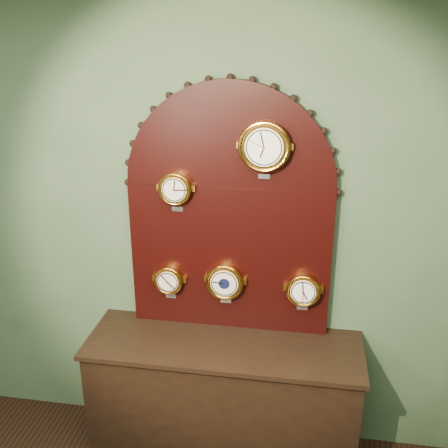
% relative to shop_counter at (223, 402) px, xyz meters
% --- Properties ---
extents(wall_back, '(4.00, 0.00, 4.00)m').
position_rel_shop_counter_xyz_m(wall_back, '(0.00, 0.27, 1.00)').
color(wall_back, '#415C3E').
rests_on(wall_back, ground).
extents(shop_counter, '(1.60, 0.50, 0.80)m').
position_rel_shop_counter_xyz_m(shop_counter, '(0.00, 0.00, 0.00)').
color(shop_counter, black).
rests_on(shop_counter, ground_plane).
extents(display_board, '(1.26, 0.06, 1.53)m').
position_rel_shop_counter_xyz_m(display_board, '(0.00, 0.22, 1.23)').
color(display_board, black).
rests_on(display_board, shop_counter).
extents(roman_clock, '(0.19, 0.08, 0.24)m').
position_rel_shop_counter_xyz_m(roman_clock, '(-0.30, 0.15, 1.33)').
color(roman_clock, orange).
rests_on(roman_clock, display_board).
extents(arabic_clock, '(0.28, 0.08, 0.33)m').
position_rel_shop_counter_xyz_m(arabic_clock, '(0.20, 0.15, 1.59)').
color(arabic_clock, orange).
rests_on(arabic_clock, display_board).
extents(hygrometer, '(0.18, 0.08, 0.23)m').
position_rel_shop_counter_xyz_m(hygrometer, '(-0.36, 0.15, 0.74)').
color(hygrometer, orange).
rests_on(hygrometer, display_board).
extents(barometer, '(0.23, 0.08, 0.28)m').
position_rel_shop_counter_xyz_m(barometer, '(-0.02, 0.15, 0.76)').
color(barometer, orange).
rests_on(barometer, display_board).
extents(tide_clock, '(0.20, 0.08, 0.25)m').
position_rel_shop_counter_xyz_m(tide_clock, '(0.45, 0.15, 0.74)').
color(tide_clock, orange).
rests_on(tide_clock, display_board).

